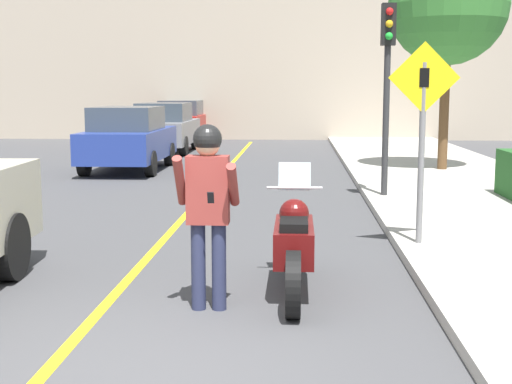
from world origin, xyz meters
TOP-DOWN VIEW (x-y plane):
  - ground_plane at (0.00, 0.00)m, footprint 80.00×80.00m
  - road_center_line at (-0.60, 6.00)m, footprint 0.12×36.00m
  - building_backdrop at (0.00, 26.00)m, footprint 28.00×1.20m
  - motorcycle at (1.26, 2.26)m, footprint 0.62×2.36m
  - person_biker at (0.44, 1.60)m, footprint 0.59×0.49m
  - crossing_sign at (2.89, 4.21)m, footprint 0.91×0.08m
  - traffic_light at (2.95, 8.49)m, footprint 0.26×0.30m
  - street_tree at (4.95, 13.14)m, footprint 2.94×2.94m
  - parked_car_blue at (-3.13, 13.42)m, footprint 1.88×4.20m
  - parked_car_grey at (-3.19, 18.89)m, footprint 1.88×4.20m
  - parked_car_red at (-3.53, 24.56)m, footprint 1.88×4.20m

SIDE VIEW (x-z plane):
  - ground_plane at x=0.00m, z-range 0.00..0.00m
  - road_center_line at x=-0.60m, z-range 0.00..0.01m
  - motorcycle at x=1.26m, z-range -0.14..1.16m
  - parked_car_blue at x=-3.13m, z-range 0.02..1.70m
  - parked_car_grey at x=-3.19m, z-range 0.02..1.70m
  - parked_car_red at x=-3.53m, z-range 0.02..1.70m
  - person_biker at x=0.44m, z-range 0.21..2.01m
  - crossing_sign at x=2.89m, z-range 0.39..2.98m
  - traffic_light at x=2.95m, z-range 0.83..4.39m
  - building_backdrop at x=0.00m, z-range 0.00..6.93m
  - street_tree at x=4.95m, z-range 1.40..6.92m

